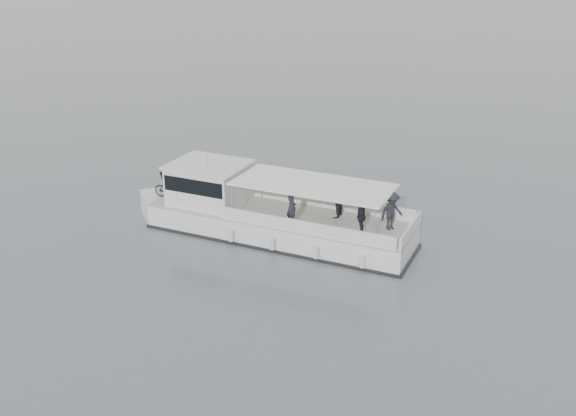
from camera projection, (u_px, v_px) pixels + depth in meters
The scene contains 2 objects.
ground at pixel (258, 243), 30.06m from camera, with size 1400.00×1400.00×0.00m, color slate.
tour_boat at pixel (256, 213), 30.88m from camera, with size 14.62×5.84×6.09m.
Camera 1 is at (16.84, -21.46, 12.82)m, focal length 40.00 mm.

